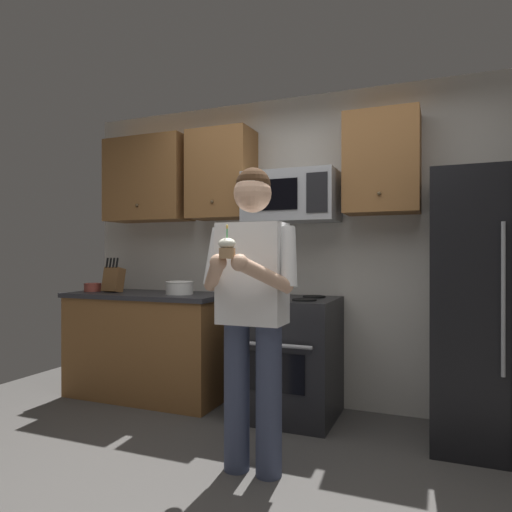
% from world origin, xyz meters
% --- Properties ---
extents(ground_plane, '(6.00, 6.00, 0.00)m').
position_xyz_m(ground_plane, '(0.00, 0.00, 0.00)').
color(ground_plane, '#474442').
extents(wall_back, '(4.40, 0.10, 2.60)m').
position_xyz_m(wall_back, '(0.00, 1.75, 1.30)').
color(wall_back, beige).
rests_on(wall_back, ground).
extents(oven_range, '(0.76, 0.70, 0.93)m').
position_xyz_m(oven_range, '(-0.15, 1.36, 0.46)').
color(oven_range, black).
rests_on(oven_range, ground).
extents(microwave, '(0.74, 0.41, 0.40)m').
position_xyz_m(microwave, '(-0.15, 1.48, 1.72)').
color(microwave, '#9EA0A5').
extents(refrigerator, '(0.90, 0.75, 1.80)m').
position_xyz_m(refrigerator, '(1.35, 1.32, 0.90)').
color(refrigerator, black).
rests_on(refrigerator, ground).
extents(cabinet_row_upper, '(2.78, 0.36, 0.76)m').
position_xyz_m(cabinet_row_upper, '(-0.72, 1.53, 1.95)').
color(cabinet_row_upper, brown).
extents(counter_left, '(1.44, 0.66, 0.92)m').
position_xyz_m(counter_left, '(-1.45, 1.38, 0.46)').
color(counter_left, brown).
rests_on(counter_left, ground).
extents(knife_block, '(0.16, 0.15, 0.32)m').
position_xyz_m(knife_block, '(-1.79, 1.33, 1.03)').
color(knife_block, brown).
rests_on(knife_block, counter_left).
extents(bowl_large_white, '(0.24, 0.24, 0.11)m').
position_xyz_m(bowl_large_white, '(-1.11, 1.35, 0.98)').
color(bowl_large_white, white).
rests_on(bowl_large_white, counter_left).
extents(bowl_small_colored, '(0.16, 0.16, 0.07)m').
position_xyz_m(bowl_small_colored, '(-2.03, 1.33, 0.96)').
color(bowl_small_colored, '#B24C3F').
rests_on(bowl_small_colored, counter_left).
extents(person, '(0.60, 0.48, 1.76)m').
position_xyz_m(person, '(-0.04, 0.38, 1.00)').
color(person, '#383F59').
rests_on(person, ground).
extents(cupcake, '(0.09, 0.09, 0.17)m').
position_xyz_m(cupcake, '(-0.04, 0.06, 1.29)').
color(cupcake, '#A87F56').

